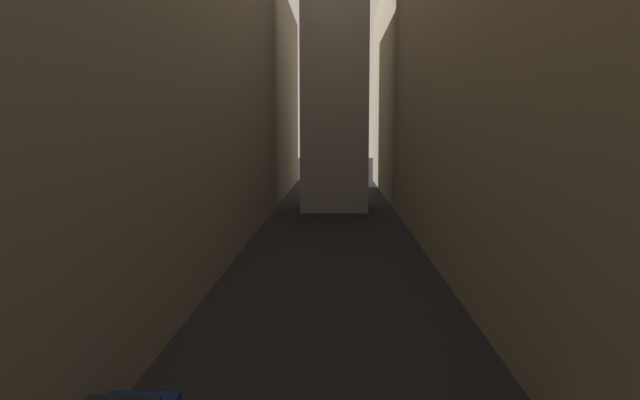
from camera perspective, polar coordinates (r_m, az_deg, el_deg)
name	(u,v)px	position (r m, az deg, el deg)	size (l,w,h in m)	color
ground_plane	(332,259)	(35.11, 1.14, -5.44)	(264.00, 264.00, 0.00)	black
building_block_left	(145,63)	(38.27, -15.87, 12.08)	(10.98, 108.00, 22.29)	#756B5B
building_block_right	(518,52)	(38.08, 17.89, 12.89)	(10.31, 108.00, 23.41)	gray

